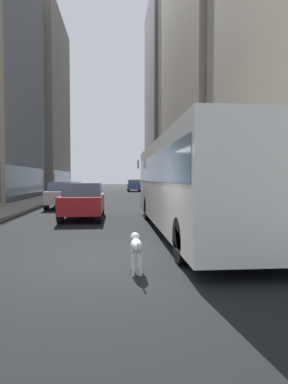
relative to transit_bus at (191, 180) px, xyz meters
The scene contains 11 objects.
ground_plane 31.43m from the transit_bus, 95.12° to the left, with size 120.00×120.00×0.00m, color black.
sidewalk_left 32.44m from the transit_bus, 105.21° to the left, with size 2.40×110.00×0.15m, color gray.
sidewalk_right 31.44m from the transit_bus, 84.70° to the left, with size 2.40×110.00×0.15m, color #ADA89E.
building_left_far 39.74m from the transit_bus, 112.47° to the left, with size 10.08×15.16×23.59m.
building_right_mid 29.55m from the transit_bus, 70.19° to the left, with size 10.96×23.60×28.31m.
building_right_far 49.18m from the transit_bus, 78.86° to the left, with size 11.84×16.41×32.01m.
transit_bus is the anchor object (origin of this frame).
car_white_van 11.18m from the transit_bus, 120.19° to the left, with size 1.91×4.06×1.62m.
car_blue_hatchback 34.77m from the transit_bus, 90.00° to the left, with size 1.78×4.20×1.62m.
car_red_coupe 5.73m from the transit_bus, 135.06° to the left, with size 1.75×4.11×1.62m.
dalmatian_dog 5.32m from the transit_bus, 114.74° to the right, with size 0.22×0.96×0.72m.
Camera 1 is at (0.24, -7.38, 1.83)m, focal length 31.24 mm.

